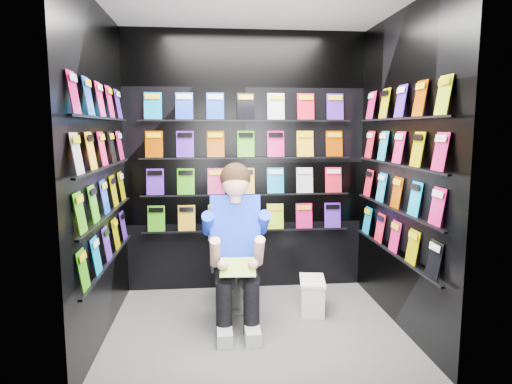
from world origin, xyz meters
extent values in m
plane|color=slate|center=(0.00, 0.00, 0.00)|extent=(2.40, 2.40, 0.00)
plane|color=white|center=(0.00, 0.00, 2.60)|extent=(2.40, 2.40, 0.00)
cube|color=black|center=(0.00, 1.00, 1.30)|extent=(2.40, 0.04, 2.60)
cube|color=black|center=(0.00, -1.00, 1.30)|extent=(2.40, 0.04, 2.60)
cube|color=black|center=(-1.20, 0.00, 1.30)|extent=(0.04, 2.00, 2.60)
cube|color=black|center=(1.20, 0.00, 1.30)|extent=(0.04, 2.00, 2.60)
imported|color=white|center=(-0.15, 0.56, 0.37)|extent=(0.46, 0.77, 0.73)
cube|color=white|center=(0.54, 0.30, 0.14)|extent=(0.26, 0.39, 0.27)
cube|color=white|center=(0.54, 0.30, 0.29)|extent=(0.28, 0.41, 0.03)
cube|color=green|center=(-0.15, -0.17, 0.58)|extent=(0.28, 0.18, 0.12)
camera|label=1|loc=(-0.35, -3.58, 1.64)|focal=32.00mm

